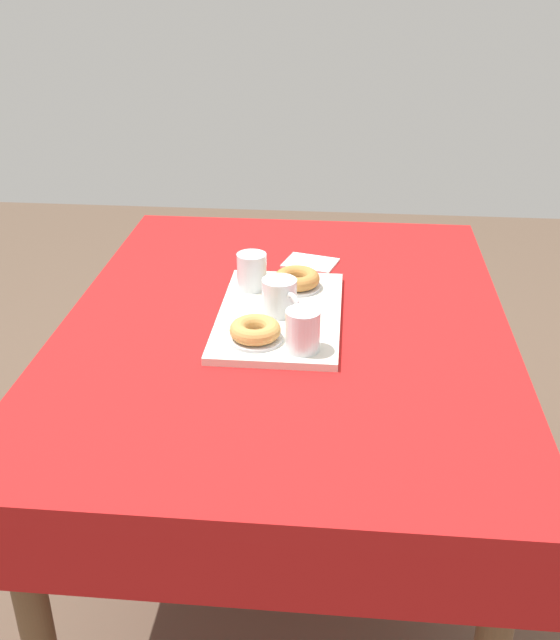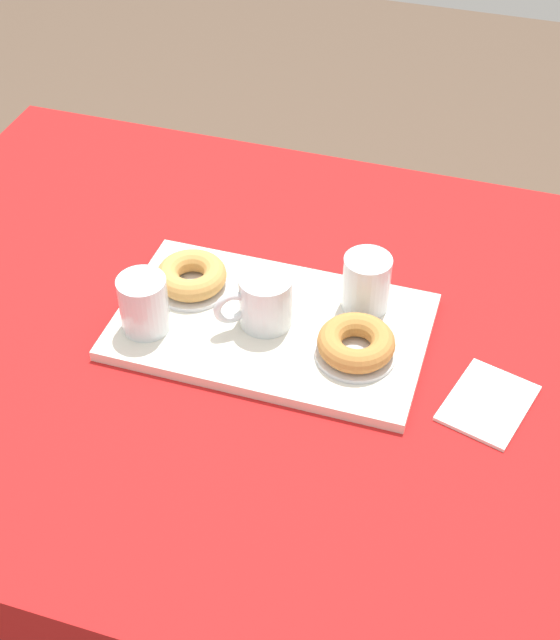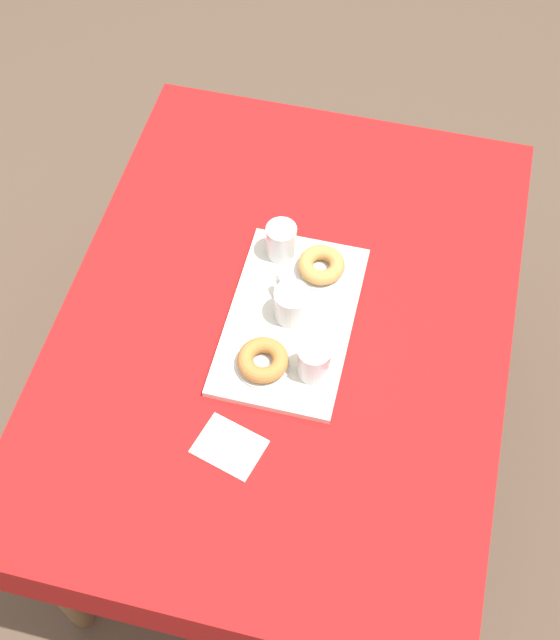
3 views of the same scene
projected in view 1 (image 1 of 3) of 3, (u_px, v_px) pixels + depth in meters
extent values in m
plane|color=brown|center=(285.00, 560.00, 2.08)|extent=(6.00, 6.00, 0.00)
cube|color=red|center=(286.00, 326.00, 1.75)|extent=(1.38, 1.02, 0.04)
cube|color=red|center=(503.00, 370.00, 1.75)|extent=(1.38, 0.01, 0.14)
cube|color=red|center=(78.00, 350.00, 1.84)|extent=(1.38, 0.01, 0.14)
cube|color=red|center=(248.00, 576.00, 1.18)|extent=(0.01, 1.02, 0.14)
cube|color=red|center=(304.00, 254.00, 2.40)|extent=(0.01, 1.02, 0.14)
cylinder|color=brown|center=(431.00, 351.00, 2.42)|extent=(0.06, 0.06, 0.71)
cylinder|color=brown|center=(38.00, 636.00, 1.43)|extent=(0.06, 0.06, 0.71)
cylinder|color=brown|center=(175.00, 339.00, 2.49)|extent=(0.06, 0.06, 0.71)
cube|color=silver|center=(280.00, 315.00, 1.74)|extent=(0.47, 0.28, 0.02)
cylinder|color=white|center=(279.00, 297.00, 1.71)|extent=(0.08, 0.08, 0.08)
cylinder|color=#84380F|center=(279.00, 300.00, 1.71)|extent=(0.07, 0.07, 0.06)
torus|color=white|center=(292.00, 305.00, 1.67)|extent=(0.05, 0.04, 0.06)
cylinder|color=white|center=(303.00, 331.00, 1.55)|extent=(0.07, 0.07, 0.09)
cylinder|color=silver|center=(303.00, 334.00, 1.56)|extent=(0.06, 0.06, 0.07)
cylinder|color=white|center=(252.00, 271.00, 1.83)|extent=(0.07, 0.07, 0.09)
cylinder|color=silver|center=(252.00, 279.00, 1.84)|extent=(0.06, 0.06, 0.04)
cylinder|color=silver|center=(255.00, 339.00, 1.61)|extent=(0.12, 0.12, 0.01)
torus|color=tan|center=(255.00, 330.00, 1.60)|extent=(0.11, 0.11, 0.04)
cylinder|color=silver|center=(297.00, 286.00, 1.85)|extent=(0.12, 0.12, 0.01)
torus|color=#BC7F3D|center=(297.00, 278.00, 1.84)|extent=(0.11, 0.11, 0.04)
cube|color=white|center=(310.00, 263.00, 2.03)|extent=(0.14, 0.16, 0.01)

